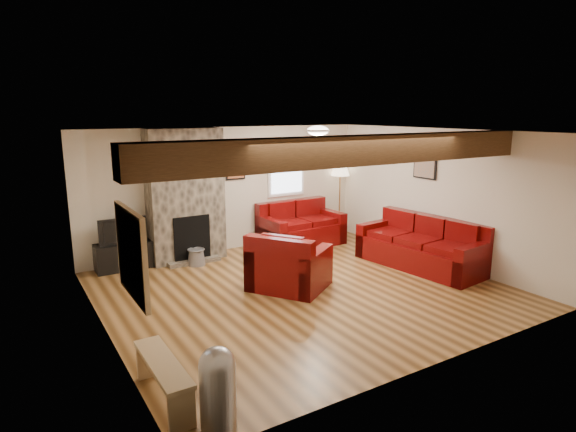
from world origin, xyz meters
name	(u,v)px	position (x,y,z in m)	size (l,w,h in m)	color
room	(303,213)	(0.00, 0.00, 1.25)	(8.00, 8.00, 8.00)	#593717
oak_beam	(356,150)	(0.00, -1.25, 2.31)	(6.00, 0.36, 0.38)	#34210F
chimney_breast	(186,197)	(-1.00, 2.49, 1.22)	(1.40, 0.67, 2.50)	#332E27
back_window	(286,171)	(1.35, 2.71, 1.55)	(0.90, 0.08, 1.10)	white
hatch_window	(132,254)	(-2.96, -1.50, 1.45)	(0.08, 1.00, 0.90)	tan
ceiling_dome	(318,132)	(0.90, 0.90, 2.44)	(0.40, 0.40, 0.18)	white
artwork_back	(236,167)	(0.15, 2.71, 1.70)	(0.42, 0.06, 0.52)	black
artwork_right	(425,168)	(2.96, 0.30, 1.75)	(0.06, 0.55, 0.42)	black
sofa_three	(421,243)	(2.48, -0.16, 0.45)	(2.34, 0.98, 0.90)	#440604
loveseat	(301,224)	(1.43, 2.23, 0.46)	(1.72, 0.99, 0.91)	#440604
armchair_red	(289,260)	(-0.12, 0.19, 0.46)	(1.13, 0.99, 0.92)	#440604
coffee_table	(276,251)	(0.36, 1.47, 0.21)	(0.86, 0.86, 0.45)	#482917
tv_cabinet	(124,256)	(-2.20, 2.53, 0.25)	(0.98, 0.39, 0.49)	black
television	(122,230)	(-2.20, 2.53, 0.73)	(0.83, 0.11, 0.48)	black
floor_lamp	(340,173)	(2.69, 2.55, 1.43)	(0.43, 0.43, 1.67)	tan
pine_bench	(164,382)	(-2.83, -1.85, 0.21)	(0.27, 1.14, 0.43)	tan
pedal_bin	(218,390)	(-2.55, -2.55, 0.41)	(0.33, 0.33, 0.82)	#A8A8AD
coal_bucket	(196,257)	(-0.99, 2.09, 0.16)	(0.33, 0.33, 0.31)	gray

